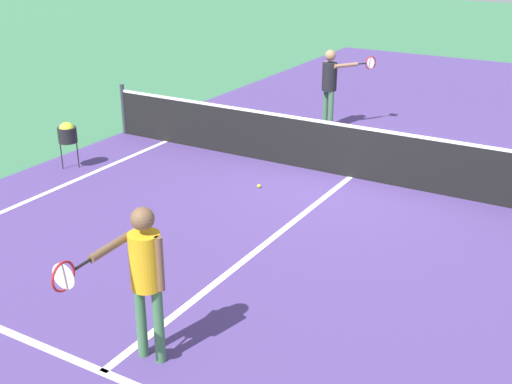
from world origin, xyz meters
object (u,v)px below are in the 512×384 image
at_px(tennis_ball_near_net, 259,186).
at_px(player_near, 144,269).
at_px(player_far, 331,80).
at_px(ball_hopper, 67,133).
at_px(net, 352,151).

bearing_deg(tennis_ball_near_net, player_near, -73.14).
bearing_deg(player_near, player_far, 102.44).
xyz_separation_m(player_near, ball_hopper, (-4.92, 3.81, -0.39)).
bearing_deg(tennis_ball_near_net, net, 47.82).
bearing_deg(player_near, net, 92.68).
height_order(net, ball_hopper, net).
height_order(net, player_far, player_far).
relative_size(net, tennis_ball_near_net, 159.13).
height_order(player_far, tennis_ball_near_net, player_far).
height_order(player_near, ball_hopper, player_near).
relative_size(net, ball_hopper, 12.01).
bearing_deg(net, player_near, -87.32).
bearing_deg(player_far, net, -58.15).
xyz_separation_m(net, player_near, (0.28, -5.99, 0.57)).
height_order(net, player_near, player_near).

